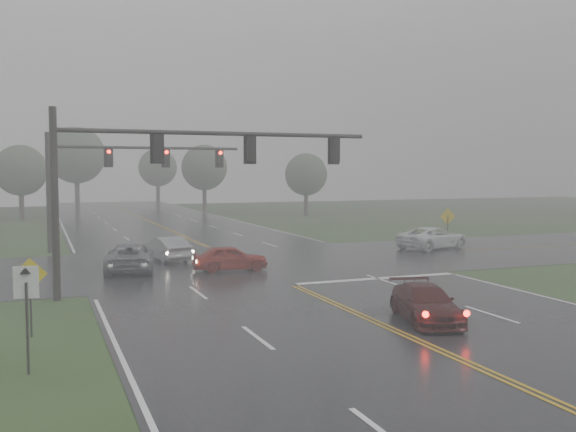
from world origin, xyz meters
name	(u,v)px	position (x,y,z in m)	size (l,w,h in m)	color
ground	(501,379)	(0.00, 0.00, 0.00)	(180.00, 180.00, 0.00)	#283E1A
main_road	(254,268)	(0.00, 20.00, 0.00)	(18.00, 160.00, 0.02)	black
cross_street	(243,263)	(0.00, 22.00, 0.00)	(120.00, 14.00, 0.02)	black
stop_bar	(377,279)	(4.50, 14.40, 0.00)	(8.50, 0.50, 0.01)	white
sedan_maroon	(425,322)	(1.70, 5.99, 0.00)	(1.75, 4.29, 1.25)	#390A0A
sedan_red	(230,271)	(-1.49, 19.44, 0.00)	(1.59, 3.94, 1.34)	maroon
sedan_silver	(166,261)	(-3.90, 24.55, 0.00)	(1.50, 4.29, 1.41)	#94979B
car_grey	(130,271)	(-6.41, 21.30, 0.00)	(2.41, 5.23, 1.45)	slate
pickup_white	(433,249)	(13.99, 23.75, 0.00)	(2.44, 5.29, 1.47)	white
signal_gantry_near	(161,165)	(-5.91, 14.55, 5.49)	(13.98, 0.34, 7.82)	black
signal_gantry_far	(110,169)	(-6.34, 30.82, 5.40)	(12.71, 0.39, 7.73)	black
sign_diamond_west	(30,284)	(-11.12, 8.77, 1.70)	(1.05, 0.11, 2.52)	black
sign_arrow_white	(26,299)	(-11.16, 4.76, 1.97)	(0.62, 0.17, 2.82)	black
sign_diamond_east	(448,221)	(15.09, 23.66, 1.85)	(1.14, 0.13, 2.75)	black
tree_nw_a	(21,171)	(-12.52, 62.21, 5.32)	(5.52, 5.52, 8.10)	#312720
tree_ne_a	(204,168)	(9.35, 68.77, 5.73)	(5.93, 5.93, 8.71)	#312720
tree_n_mid	(76,155)	(-5.90, 78.39, 7.39)	(7.65, 7.65, 11.23)	#312720
tree_e_near	(306,175)	(18.77, 57.12, 4.85)	(5.02, 5.02, 7.38)	#312720
tree_n_far	(158,168)	(6.88, 89.19, 5.82)	(6.03, 6.03, 8.86)	#312720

